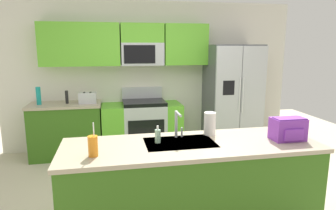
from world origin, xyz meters
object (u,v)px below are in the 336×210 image
soap_dispenser (158,136)px  paper_towel_roll (210,124)px  backpack (288,128)px  pepper_mill (67,97)px  bottle_teal (39,96)px  toaster (88,98)px  range_oven (142,126)px  refrigerator (232,97)px  drink_cup_orange (93,146)px  sink_faucet (177,122)px

soap_dispenser → paper_towel_roll: paper_towel_roll is taller
paper_towel_roll → backpack: 0.78m
paper_towel_roll → pepper_mill: bearing=128.8°
bottle_teal → toaster: bearing=-2.4°
range_oven → backpack: 2.80m
pepper_mill → soap_dispenser: pepper_mill is taller
range_oven → paper_towel_roll: paper_towel_roll is taller
toaster → paper_towel_roll: paper_towel_roll is taller
paper_towel_roll → bottle_teal: bearing=135.4°
paper_towel_roll → refrigerator: bearing=61.2°
range_oven → bottle_teal: 1.76m
pepper_mill → drink_cup_orange: bearing=-78.2°
backpack → bottle_teal: bearing=139.4°
toaster → pepper_mill: (-0.33, 0.05, 0.02)m
range_oven → toaster: size_ratio=4.86×
pepper_mill → sink_faucet: bearing=-58.3°
bottle_teal → drink_cup_orange: drink_cup_orange is taller
backpack → sink_faucet: bearing=165.8°
range_oven → paper_towel_roll: (0.49, -2.13, 0.58)m
toaster → soap_dispenser: size_ratio=1.65×
sink_faucet → drink_cup_orange: drink_cup_orange is taller
range_oven → soap_dispenser: range_oven is taller
paper_towel_roll → sink_faucet: bearing=-171.5°
range_oven → drink_cup_orange: bearing=-105.2°
range_oven → drink_cup_orange: (-0.69, -2.55, 0.55)m
sink_faucet → drink_cup_orange: 0.90m
paper_towel_roll → backpack: (0.71, -0.33, -0.00)m
drink_cup_orange → refrigerator: bearing=47.0°
range_oven → refrigerator: size_ratio=0.74×
range_oven → soap_dispenser: 2.36m
pepper_mill → drink_cup_orange: size_ratio=0.71×
sink_faucet → paper_towel_roll: size_ratio=1.17×
range_oven → sink_faucet: 2.28m
pepper_mill → bottle_teal: (-0.43, -0.02, 0.04)m
sink_faucet → toaster: bearing=115.5°
toaster → bottle_teal: size_ratio=0.98×
drink_cup_orange → pepper_mill: bearing=101.8°
toaster → drink_cup_orange: bearing=-85.4°
sink_faucet → pepper_mill: bearing=121.7°
toaster → sink_faucet: sink_faucet is taller
toaster → drink_cup_orange: (0.20, -2.50, 0.00)m
backpack → range_oven: bearing=115.9°
toaster → pepper_mill: pepper_mill is taller
bottle_teal → backpack: 3.75m
toaster → paper_towel_roll: 2.50m
refrigerator → sink_faucet: bearing=-125.3°
refrigerator → pepper_mill: refrigerator is taller
soap_dispenser → sink_faucet: bearing=26.7°
sink_faucet → paper_towel_roll: 0.37m
refrigerator → backpack: refrigerator is taller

